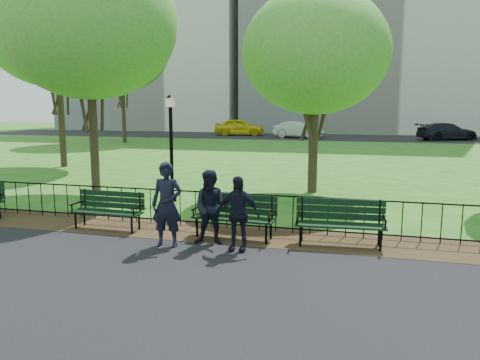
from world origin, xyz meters
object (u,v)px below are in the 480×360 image
(tree_near_e, at_px, (315,52))
(person_left, at_px, (167,205))
(tree_near_w, at_px, (88,23))
(person_mid, at_px, (212,207))
(person_right, at_px, (237,214))
(sedan_silver, at_px, (299,130))
(lamppost, at_px, (171,144))
(park_bench_right_a, at_px, (340,217))
(park_bench_main, at_px, (223,209))
(tree_far_w, at_px, (121,49))
(park_bench_left_a, at_px, (109,206))
(taxi, at_px, (239,127))
(tree_mid_w, at_px, (56,25))
(sedan_dark, at_px, (447,132))

(tree_near_e, distance_m, person_left, 8.29)
(tree_near_w, bearing_deg, person_mid, -38.91)
(person_right, xyz_separation_m, sedan_silver, (-3.27, 32.86, -0.03))
(lamppost, relative_size, person_left, 1.83)
(park_bench_right_a, distance_m, lamppost, 6.35)
(park_bench_main, bearing_deg, tree_near_e, 82.11)
(park_bench_right_a, bearing_deg, tree_far_w, 123.35)
(park_bench_main, bearing_deg, sedan_silver, 99.10)
(park_bench_left_a, distance_m, tree_far_w, 27.54)
(park_bench_left_a, xyz_separation_m, park_bench_right_a, (5.44, 0.08, 0.04))
(taxi, bearing_deg, tree_mid_w, 165.17)
(park_bench_right_a, distance_m, tree_mid_w, 17.72)
(tree_far_w, height_order, sedan_silver, tree_far_w)
(park_bench_main, xyz_separation_m, sedan_silver, (-2.70, 31.99, 0.10))
(park_bench_main, xyz_separation_m, lamppost, (-2.70, 3.42, 1.13))
(person_right, bearing_deg, park_bench_right_a, 26.57)
(park_bench_right_a, xyz_separation_m, person_mid, (-2.65, -0.64, 0.20))
(park_bench_main, distance_m, sedan_dark, 34.09)
(person_left, height_order, taxi, person_left)
(tree_mid_w, xyz_separation_m, person_left, (10.10, -10.65, -5.71))
(park_bench_left_a, bearing_deg, person_left, -24.65)
(person_right, bearing_deg, tree_mid_w, 139.24)
(tree_mid_w, bearing_deg, person_right, -42.31)
(person_right, height_order, sedan_dark, person_right)
(tree_near_w, xyz_separation_m, taxi, (-3.10, 30.08, -4.71))
(tree_far_w, distance_m, person_right, 29.92)
(lamppost, relative_size, person_mid, 2.05)
(tree_mid_w, bearing_deg, park_bench_right_a, -35.28)
(tree_mid_w, bearing_deg, tree_far_w, 107.46)
(park_bench_left_a, relative_size, sedan_dark, 0.35)
(person_mid, bearing_deg, tree_mid_w, 130.13)
(park_bench_main, relative_size, tree_near_w, 0.24)
(park_bench_main, xyz_separation_m, park_bench_left_a, (-2.87, -0.00, -0.09))
(person_left, distance_m, person_right, 1.51)
(tree_near_e, bearing_deg, tree_near_w, -163.28)
(park_bench_main, xyz_separation_m, park_bench_right_a, (2.57, 0.07, -0.04))
(lamppost, xyz_separation_m, taxi, (-6.11, 30.64, -0.96))
(tree_near_w, xyz_separation_m, person_left, (4.78, -4.92, -4.64))
(sedan_silver, bearing_deg, person_right, -159.86)
(lamppost, height_order, sedan_silver, lamppost)
(park_bench_right_a, bearing_deg, sedan_silver, 95.34)
(park_bench_right_a, height_order, person_mid, person_mid)
(tree_mid_w, xyz_separation_m, sedan_dark, (20.66, 23.00, -5.88))
(park_bench_left_a, height_order, tree_mid_w, tree_mid_w)
(person_left, xyz_separation_m, person_mid, (0.86, 0.38, -0.09))
(park_bench_right_a, relative_size, tree_near_w, 0.24)
(tree_near_e, relative_size, sedan_silver, 1.49)
(lamppost, xyz_separation_m, person_left, (1.76, -4.37, -0.88))
(park_bench_left_a, xyz_separation_m, person_right, (3.44, -0.86, 0.22))
(park_bench_right_a, bearing_deg, park_bench_main, 177.59)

